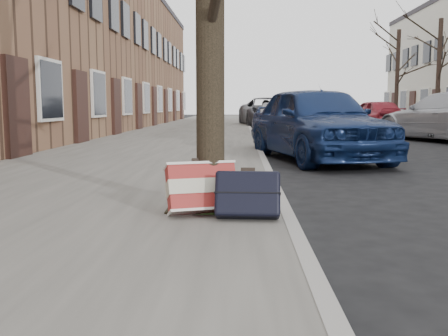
{
  "coord_description": "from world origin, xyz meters",
  "views": [
    {
      "loc": [
        -1.71,
        -3.84,
        1.14
      ],
      "look_at": [
        -1.86,
        0.8,
        0.56
      ],
      "focal_mm": 40.0,
      "sensor_mm": 36.0,
      "label": 1
    }
  ],
  "objects_px": {
    "suitcase_navy": "(248,194)",
    "car_near_front": "(316,122)",
    "suitcase_red": "(202,188)",
    "car_near_mid": "(280,118)"
  },
  "relations": [
    {
      "from": "suitcase_navy",
      "to": "suitcase_red",
      "type": "bearing_deg",
      "value": 158.56
    },
    {
      "from": "car_near_front",
      "to": "car_near_mid",
      "type": "distance_m",
      "value": 9.59
    },
    {
      "from": "suitcase_navy",
      "to": "car_near_front",
      "type": "height_order",
      "value": "car_near_front"
    },
    {
      "from": "car_near_mid",
      "to": "car_near_front",
      "type": "bearing_deg",
      "value": -78.75
    },
    {
      "from": "suitcase_red",
      "to": "car_near_mid",
      "type": "relative_size",
      "value": 0.17
    },
    {
      "from": "suitcase_red",
      "to": "suitcase_navy",
      "type": "relative_size",
      "value": 1.1
    },
    {
      "from": "suitcase_red",
      "to": "car_near_front",
      "type": "distance_m",
      "value": 6.22
    },
    {
      "from": "suitcase_navy",
      "to": "car_near_mid",
      "type": "bearing_deg",
      "value": 86.44
    },
    {
      "from": "suitcase_navy",
      "to": "car_near_front",
      "type": "relative_size",
      "value": 0.13
    },
    {
      "from": "suitcase_red",
      "to": "car_near_mid",
      "type": "xyz_separation_m",
      "value": [
        1.94,
        15.48,
        0.26
      ]
    }
  ]
}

